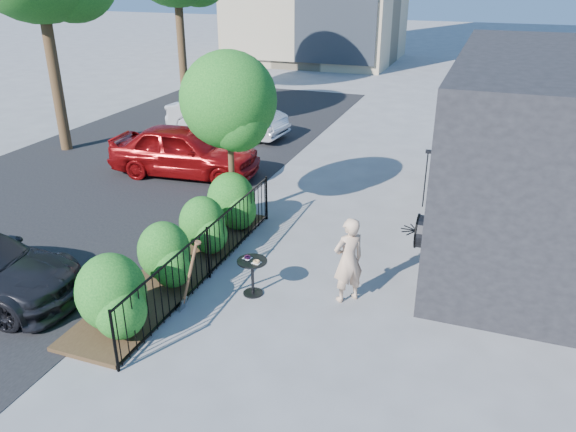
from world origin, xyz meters
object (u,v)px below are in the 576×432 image
at_px(shovel, 189,280).
at_px(car_red, 185,151).
at_px(cafe_table, 252,271).
at_px(woman, 348,260).
at_px(car_silver, 227,116).
at_px(patio_tree, 231,106).

distance_m(shovel, car_red, 7.32).
relative_size(cafe_table, woman, 0.46).
height_order(woman, shovel, woman).
bearing_deg(cafe_table, car_silver, 118.15).
bearing_deg(patio_tree, woman, -36.75).
height_order(patio_tree, car_red, patio_tree).
xyz_separation_m(woman, shovel, (-2.51, -1.35, -0.17)).
xyz_separation_m(patio_tree, car_silver, (-3.39, 6.64, -2.04)).
height_order(car_red, car_silver, car_red).
xyz_separation_m(cafe_table, shovel, (-0.80, -0.93, 0.16)).
relative_size(patio_tree, cafe_table, 5.21).
relative_size(shovel, car_red, 0.34).
xyz_separation_m(woman, car_red, (-6.18, 4.98, -0.08)).
bearing_deg(woman, cafe_table, -31.06).
relative_size(cafe_table, car_silver, 0.17).
bearing_deg(woman, patio_tree, -81.53).
bearing_deg(patio_tree, shovel, -76.10).
height_order(patio_tree, cafe_table, patio_tree).
xyz_separation_m(patio_tree, shovel, (0.98, -3.95, -2.11)).
relative_size(patio_tree, woman, 2.40).
xyz_separation_m(shovel, car_red, (-3.67, 6.33, 0.09)).
height_order(shovel, car_red, car_red).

